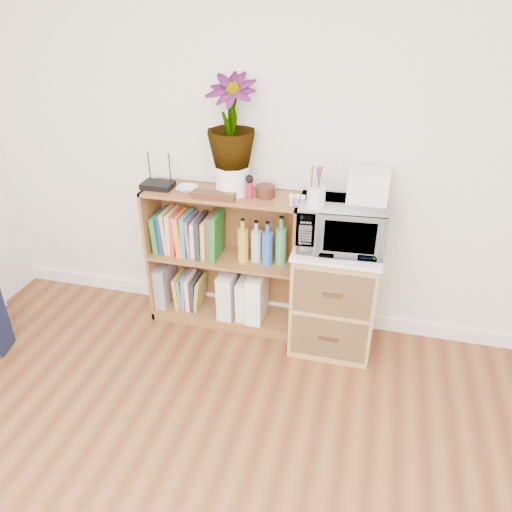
% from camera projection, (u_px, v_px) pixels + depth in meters
% --- Properties ---
extents(skirting_board, '(4.00, 0.02, 0.10)m').
position_uv_depth(skirting_board, '(279.00, 308.00, 3.56)').
color(skirting_board, white).
rests_on(skirting_board, ground).
extents(bookshelf, '(1.00, 0.30, 0.95)m').
position_uv_depth(bookshelf, '(224.00, 260.00, 3.31)').
color(bookshelf, brown).
rests_on(bookshelf, ground).
extents(wicker_unit, '(0.50, 0.45, 0.70)m').
position_uv_depth(wicker_unit, '(335.00, 297.00, 3.14)').
color(wicker_unit, '#9E7542').
rests_on(wicker_unit, ground).
extents(microwave, '(0.52, 0.37, 0.27)m').
position_uv_depth(microwave, '(341.00, 225.00, 2.89)').
color(microwave, white).
rests_on(microwave, wicker_unit).
extents(pen_cup, '(0.10, 0.10, 0.11)m').
position_uv_depth(pen_cup, '(316.00, 197.00, 2.76)').
color(pen_cup, silver).
rests_on(pen_cup, microwave).
extents(small_appliance, '(0.23, 0.19, 0.18)m').
position_uv_depth(small_appliance, '(369.00, 186.00, 2.82)').
color(small_appliance, silver).
rests_on(small_appliance, microwave).
extents(router, '(0.20, 0.13, 0.04)m').
position_uv_depth(router, '(158.00, 185.00, 3.14)').
color(router, black).
rests_on(router, bookshelf).
extents(white_bowl, '(0.13, 0.13, 0.03)m').
position_uv_depth(white_bowl, '(187.00, 189.00, 3.09)').
color(white_bowl, silver).
rests_on(white_bowl, bookshelf).
extents(plant_pot, '(0.21, 0.21, 0.17)m').
position_uv_depth(plant_pot, '(232.00, 179.00, 3.03)').
color(plant_pot, white).
rests_on(plant_pot, bookshelf).
extents(potted_plant, '(0.29, 0.29, 0.53)m').
position_uv_depth(potted_plant, '(231.00, 122.00, 2.86)').
color(potted_plant, '#3F7D32').
rests_on(potted_plant, plant_pot).
extents(trinket_box, '(0.26, 0.07, 0.04)m').
position_uv_depth(trinket_box, '(214.00, 195.00, 2.98)').
color(trinket_box, '#3D1C10').
rests_on(trinket_box, bookshelf).
extents(kokeshi_doll, '(0.04, 0.04, 0.10)m').
position_uv_depth(kokeshi_doll, '(249.00, 190.00, 2.97)').
color(kokeshi_doll, maroon).
rests_on(kokeshi_doll, bookshelf).
extents(wooden_bowl, '(0.12, 0.12, 0.07)m').
position_uv_depth(wooden_bowl, '(265.00, 191.00, 3.01)').
color(wooden_bowl, '#371A0F').
rests_on(wooden_bowl, bookshelf).
extents(paint_jars, '(0.10, 0.04, 0.05)m').
position_uv_depth(paint_jars, '(297.00, 202.00, 2.88)').
color(paint_jars, pink).
rests_on(paint_jars, bookshelf).
extents(file_box, '(0.09, 0.24, 0.30)m').
position_uv_depth(file_box, '(165.00, 283.00, 3.53)').
color(file_box, gray).
rests_on(file_box, bookshelf).
extents(magazine_holder_left, '(0.10, 0.26, 0.32)m').
position_uv_depth(magazine_holder_left, '(229.00, 292.00, 3.41)').
color(magazine_holder_left, silver).
rests_on(magazine_holder_left, bookshelf).
extents(magazine_holder_mid, '(0.09, 0.23, 0.28)m').
position_uv_depth(magazine_holder_mid, '(246.00, 297.00, 3.40)').
color(magazine_holder_mid, white).
rests_on(magazine_holder_mid, bookshelf).
extents(magazine_holder_right, '(0.10, 0.26, 0.33)m').
position_uv_depth(magazine_holder_right, '(257.00, 295.00, 3.37)').
color(magazine_holder_right, white).
rests_on(magazine_holder_right, bookshelf).
extents(cookbooks, '(0.45, 0.20, 0.31)m').
position_uv_depth(cookbooks, '(189.00, 234.00, 3.28)').
color(cookbooks, '#1E7131').
rests_on(cookbooks, bookshelf).
extents(liquor_bottles, '(0.31, 0.07, 0.31)m').
position_uv_depth(liquor_bottles, '(263.00, 241.00, 3.17)').
color(liquor_bottles, gold).
rests_on(liquor_bottles, bookshelf).
extents(lower_books, '(0.20, 0.19, 0.25)m').
position_uv_depth(lower_books, '(190.00, 290.00, 3.50)').
color(lower_books, orange).
rests_on(lower_books, bookshelf).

